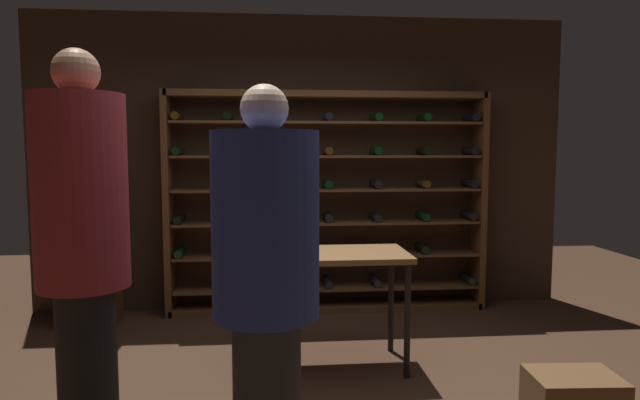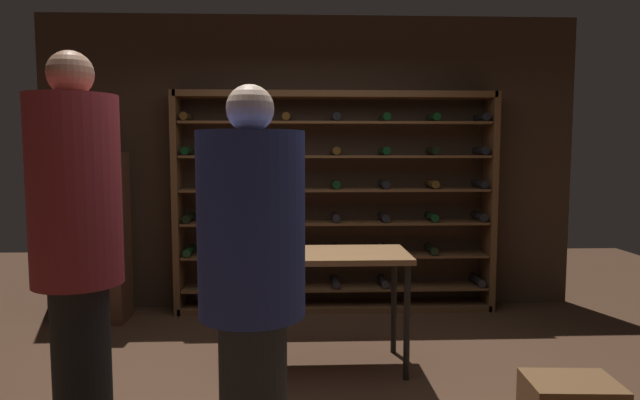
{
  "view_description": "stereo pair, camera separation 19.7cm",
  "coord_description": "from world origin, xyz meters",
  "views": [
    {
      "loc": [
        -0.33,
        -3.48,
        1.57
      ],
      "look_at": [
        0.02,
        0.31,
        1.22
      ],
      "focal_mm": 30.63,
      "sensor_mm": 36.0,
      "label": 1
    },
    {
      "loc": [
        -0.13,
        -3.49,
        1.57
      ],
      "look_at": [
        0.02,
        0.31,
        1.22
      ],
      "focal_mm": 30.63,
      "sensor_mm": 36.0,
      "label": 2
    }
  ],
  "objects": [
    {
      "name": "person_host_in_suit",
      "position": [
        -1.26,
        -0.69,
        1.14
      ],
      "size": [
        0.45,
        0.45,
        2.06
      ],
      "rotation": [
        0.0,
        0.0,
        1.77
      ],
      "color": "black",
      "rests_on": "ground"
    },
    {
      "name": "back_wall",
      "position": [
        0.0,
        1.99,
        1.44
      ],
      "size": [
        5.27,
        0.1,
        2.88
      ],
      "primitive_type": "cube",
      "color": "#3D2B1E",
      "rests_on": "ground"
    },
    {
      "name": "person_bystander_dark_jacket",
      "position": [
        -0.35,
        -0.97,
        1.02
      ],
      "size": [
        0.5,
        0.5,
        1.87
      ],
      "rotation": [
        0.0,
        0.0,
        2.54
      ],
      "color": "#2D2D2D",
      "rests_on": "ground"
    },
    {
      "name": "display_cabinet",
      "position": [
        -1.93,
        1.52,
        0.78
      ],
      "size": [
        0.44,
        0.36,
        1.56
      ],
      "primitive_type": "cube",
      "color": "#4C2D1E",
      "rests_on": "ground"
    },
    {
      "name": "wine_bottle_green_slim",
      "position": [
        -0.35,
        0.23,
        0.98
      ],
      "size": [
        0.09,
        0.09,
        0.37
      ],
      "color": "black",
      "rests_on": "tasting_table"
    },
    {
      "name": "tasting_table",
      "position": [
        0.05,
        0.36,
        0.75
      ],
      "size": [
        1.22,
        0.61,
        0.84
      ],
      "color": "brown",
      "rests_on": "ground"
    },
    {
      "name": "wine_glass_stemmed_right",
      "position": [
        -0.48,
        0.5,
        0.94
      ],
      "size": [
        0.08,
        0.08,
        0.13
      ],
      "color": "silver",
      "rests_on": "tasting_table"
    },
    {
      "name": "ground_plane",
      "position": [
        0.0,
        0.0,
        0.0
      ],
      "size": [
        9.97,
        9.97,
        0.0
      ],
      "primitive_type": "plane",
      "color": "#472D1E"
    },
    {
      "name": "wine_glass_stemmed_left",
      "position": [
        -0.22,
        0.29,
        0.95
      ],
      "size": [
        0.08,
        0.08,
        0.15
      ],
      "color": "silver",
      "rests_on": "tasting_table"
    },
    {
      "name": "wine_rack",
      "position": [
        0.24,
        1.78,
        1.06
      ],
      "size": [
        3.1,
        0.32,
        2.13
      ],
      "color": "brown",
      "rests_on": "ground"
    },
    {
      "name": "wine_bottle_amber_reserve",
      "position": [
        -0.38,
        0.35,
        0.98
      ],
      "size": [
        0.08,
        0.08,
        0.38
      ],
      "color": "#4C3314",
      "rests_on": "tasting_table"
    }
  ]
}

